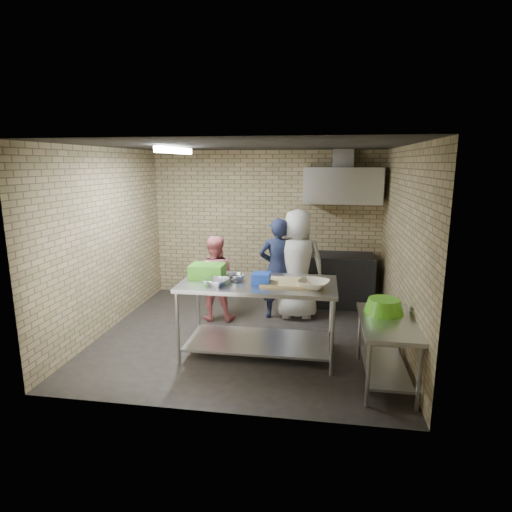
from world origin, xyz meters
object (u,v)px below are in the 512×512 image
Objects in this scene: man_navy at (277,269)px; woman_white at (297,264)px; prep_table at (258,319)px; stove at (338,280)px; blue_tub at (261,279)px; green_basin at (384,306)px; bottle_green at (368,190)px; bottle_red at (345,189)px; green_crate at (207,271)px; woman_pink at (214,278)px; side_counter at (386,352)px.

man_navy is 0.92× the size of woman_white.
stove is (1.09, 2.25, -0.04)m from prep_table.
woman_white reaches higher than blue_tub.
man_navy is (0.09, 1.43, 0.32)m from prep_table.
stove is 2.57m from green_basin.
bottle_green is at bearing 89.58° from green_basin.
bottle_red is 1.92m from man_navy.
green_basin is 3.07× the size of bottle_green.
woman_white is (1.10, 1.37, -0.19)m from green_crate.
blue_tub is 1.22× the size of bottle_red.
man_navy is at bearing 130.44° from green_basin.
bottle_green is (1.54, 2.49, 1.52)m from prep_table.
woman_pink reaches higher than stove.
green_crate is 0.27× the size of man_navy.
side_counter is at bearing 140.48° from woman_pink.
prep_table is 1.49m from woman_pink.
stove is at bearing 99.29° from side_counter.
side_counter is 2.43m from green_crate.
prep_table is at bearing 73.35° from man_navy.
side_counter is 0.68× the size of woman_white.
green_crate is 0.32× the size of woman_pink.
man_navy is (-1.00, -0.82, 0.37)m from stove.
side_counter is (1.54, -0.50, -0.12)m from prep_table.
green_basin is 0.34× the size of woman_pink.
blue_tub is at bearing -119.99° from bottle_green.
woman_pink is at bearing 149.29° from green_basin.
blue_tub is 0.13× the size of man_navy.
man_navy is 0.33m from woman_white.
man_navy is at bearing -134.84° from bottle_red.
woman_pink reaches higher than green_crate.
blue_tub is (0.05, -0.10, 0.57)m from prep_table.
man_navy reaches higher than side_counter.
bottle_green reaches higher than man_navy.
man_navy is at bearing 86.35° from prep_table.
bottle_red reaches higher than green_basin.
man_navy reaches higher than woman_pink.
side_counter is 2.97m from woman_pink.
man_navy is (0.04, 1.53, -0.24)m from blue_tub.
woman_white reaches higher than side_counter.
woman_pink is (-2.03, -1.31, -1.35)m from bottle_red.
woman_pink reaches higher than side_counter.
green_basin is 2.07m from woman_white.
green_crate is 0.95× the size of green_basin.
side_counter is 0.52m from green_basin.
woman_white is at bearing -138.84° from bottle_green.
woman_white is at bearing 51.18° from green_crate.
green_basin is 2.98m from bottle_green.
woman_pink is (-0.19, 1.06, -0.39)m from green_crate.
prep_table is 3.30m from bottle_green.
green_crate is 1.15m from woman_pink.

